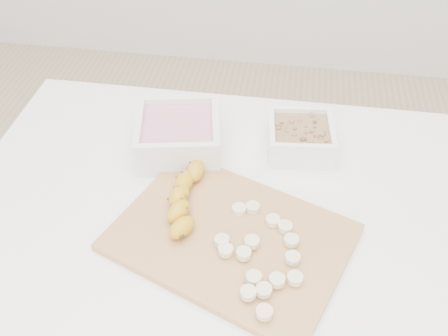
# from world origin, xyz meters

# --- Properties ---
(table) EXTENTS (1.00, 0.70, 0.75)m
(table) POSITION_xyz_m (0.00, 0.00, 0.65)
(table) COLOR white
(table) RESTS_ON ground
(bowl_yogurt) EXTENTS (0.20, 0.20, 0.08)m
(bowl_yogurt) POSITION_xyz_m (-0.11, 0.14, 0.79)
(bowl_yogurt) COLOR white
(bowl_yogurt) RESTS_ON table
(bowl_granola) EXTENTS (0.15, 0.15, 0.06)m
(bowl_granola) POSITION_xyz_m (0.14, 0.18, 0.78)
(bowl_granola) COLOR white
(bowl_granola) RESTS_ON table
(cutting_board) EXTENTS (0.46, 0.40, 0.01)m
(cutting_board) POSITION_xyz_m (0.03, -0.09, 0.76)
(cutting_board) COLOR tan
(cutting_board) RESTS_ON table
(banana) EXTENTS (0.08, 0.19, 0.03)m
(banana) POSITION_xyz_m (-0.06, -0.03, 0.78)
(banana) COLOR #BF8C14
(banana) RESTS_ON cutting_board
(banana_slices) EXTENTS (0.15, 0.24, 0.02)m
(banana_slices) POSITION_xyz_m (0.09, -0.13, 0.77)
(banana_slices) COLOR beige
(banana_slices) RESTS_ON cutting_board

